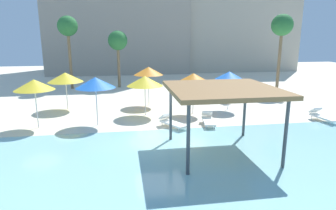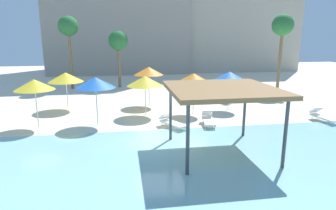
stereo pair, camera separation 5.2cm
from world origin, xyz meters
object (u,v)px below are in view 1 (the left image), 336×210
Objects in this scene: beach_umbrella_blue_5 at (229,75)px; palm_tree_2 at (118,42)px; shade_pavilion at (223,91)px; lounge_chair_4 at (221,98)px; beach_umbrella_yellow_2 at (145,81)px; lounge_chair_5 at (322,116)px; beach_umbrella_yellow_1 at (65,77)px; lounge_chair_0 at (171,122)px; beach_umbrella_blue_3 at (95,83)px; beach_umbrella_orange_4 at (148,71)px; lounge_chair_1 at (208,119)px; palm_tree_0 at (68,28)px; beach_umbrella_yellow_0 at (34,85)px; palm_tree_1 at (282,27)px; beach_umbrella_orange_6 at (194,77)px; lounge_chair_2 at (271,96)px.

palm_tree_2 is at bearing 125.86° from beach_umbrella_blue_5.
shade_pavilion is 10.66m from lounge_chair_4.
palm_tree_2 is (-7.88, 8.22, 4.20)m from lounge_chair_4.
beach_umbrella_yellow_2 is 11.13m from lounge_chair_5.
beach_umbrella_yellow_1 is 1.31× the size of lounge_chair_4.
lounge_chair_4 is (4.92, 5.86, 0.00)m from lounge_chair_0.
palm_tree_2 reaches higher than beach_umbrella_yellow_2.
beach_umbrella_blue_3 reaches higher than beach_umbrella_blue_5.
beach_umbrella_orange_4 is 6.20m from lounge_chair_0.
lounge_chair_4 is 12.14m from palm_tree_2.
lounge_chair_1 is at bearing -30.82° from beach_umbrella_yellow_1.
lounge_chair_4 is (3.40, 9.80, -2.45)m from shade_pavilion.
palm_tree_0 is at bearing 129.63° from beach_umbrella_orange_4.
palm_tree_0 is (-12.24, 10.46, 3.38)m from beach_umbrella_blue_5.
beach_umbrella_blue_3 is 1.43× the size of lounge_chair_5.
palm_tree_0 is at bearing 139.48° from beach_umbrella_blue_5.
beach_umbrella_yellow_1 reaches higher than lounge_chair_5.
beach_umbrella_yellow_0 is 16.93m from lounge_chair_5.
beach_umbrella_orange_4 is (6.72, 4.57, 0.11)m from beach_umbrella_yellow_0.
palm_tree_1 is at bearing 98.69° from lounge_chair_4.
palm_tree_1 is at bearing 97.44° from lounge_chair_0.
lounge_chair_0 is at bearing -82.69° from beach_umbrella_orange_4.
beach_umbrella_orange_6 is 0.48× the size of palm_tree_2.
beach_umbrella_yellow_2 is at bearing -100.03° from beach_umbrella_orange_4.
beach_umbrella_blue_5 is at bearing 67.18° from shade_pavilion.
palm_tree_0 is (-0.12, 12.83, 3.34)m from beach_umbrella_yellow_0.
lounge_chair_0 is at bearing -142.84° from beach_umbrella_blue_5.
beach_umbrella_blue_3 reaches higher than lounge_chair_2.
shade_pavilion is 10.33m from beach_umbrella_yellow_0.
lounge_chair_1 is at bearing -84.60° from beach_umbrella_orange_6.
palm_tree_2 is (-2.96, 14.08, 4.20)m from lounge_chair_0.
shade_pavilion is 2.34× the size of lounge_chair_0.
beach_umbrella_orange_4 is at bearing -106.57° from lounge_chair_4.
beach_umbrella_yellow_0 reaches higher than lounge_chair_5.
shade_pavilion is 20.33m from palm_tree_0.
shade_pavilion is 8.12m from beach_umbrella_blue_5.
beach_umbrella_yellow_0 is 1.07× the size of beach_umbrella_yellow_2.
beach_umbrella_yellow_1 is 0.93× the size of beach_umbrella_blue_3.
beach_umbrella_blue_3 is 1.44× the size of lounge_chair_2.
lounge_chair_1 and lounge_chair_2 have the same top height.
beach_umbrella_orange_4 is 3.95m from beach_umbrella_orange_6.
beach_umbrella_blue_3 reaches higher than beach_umbrella_orange_6.
lounge_chair_4 is (2.72, 5.70, 0.00)m from lounge_chair_1.
lounge_chair_0 is (6.57, -5.39, -1.94)m from beach_umbrella_yellow_1.
lounge_chair_5 is at bearing 25.75° from shade_pavilion.
lounge_chair_0 is (1.24, -2.90, -1.93)m from beach_umbrella_yellow_2.
palm_tree_0 is (-16.74, 8.23, 5.47)m from lounge_chair_2.
beach_umbrella_blue_5 is (12.12, 2.37, -0.04)m from beach_umbrella_yellow_0.
lounge_chair_0 is at bearing -99.10° from lounge_chair_5.
shade_pavilion is 4.88m from lounge_chair_0.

